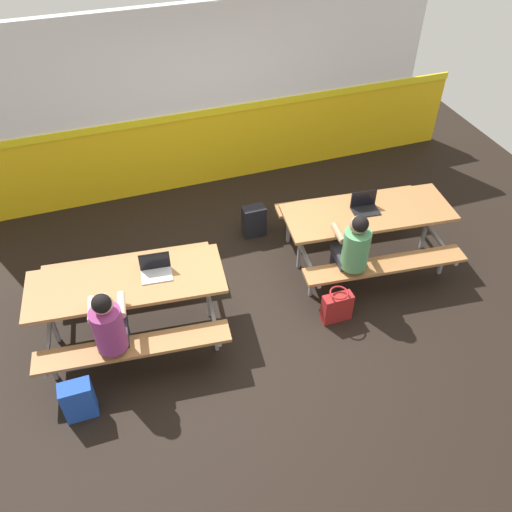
{
  "coord_description": "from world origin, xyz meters",
  "views": [
    {
      "loc": [
        -1.47,
        -4.18,
        4.64
      ],
      "look_at": [
        0.0,
        0.12,
        0.55
      ],
      "focal_mm": 37.53,
      "sensor_mm": 36.0,
      "label": 1
    }
  ],
  "objects_px": {
    "picnic_table_left": "(128,292)",
    "laptop_dark": "(365,207)",
    "student_further": "(353,248)",
    "satchel_spare": "(79,400)",
    "tote_bag_bright": "(337,307)",
    "laptop_silver": "(156,270)",
    "picnic_table_right": "(367,222)",
    "backpack_dark": "(254,221)",
    "student_nearer": "(110,326)"
  },
  "relations": [
    {
      "from": "picnic_table_left",
      "to": "laptop_dark",
      "type": "distance_m",
      "value": 2.94
    },
    {
      "from": "student_further",
      "to": "satchel_spare",
      "type": "height_order",
      "value": "student_further"
    },
    {
      "from": "picnic_table_left",
      "to": "laptop_dark",
      "type": "height_order",
      "value": "laptop_dark"
    },
    {
      "from": "tote_bag_bright",
      "to": "laptop_silver",
      "type": "bearing_deg",
      "value": 162.03
    },
    {
      "from": "student_further",
      "to": "satchel_spare",
      "type": "xyz_separation_m",
      "value": [
        -3.16,
        -0.66,
        -0.49
      ]
    },
    {
      "from": "picnic_table_right",
      "to": "laptop_dark",
      "type": "distance_m",
      "value": 0.22
    },
    {
      "from": "picnic_table_left",
      "to": "backpack_dark",
      "type": "relative_size",
      "value": 4.79
    },
    {
      "from": "laptop_dark",
      "to": "satchel_spare",
      "type": "xyz_separation_m",
      "value": [
        -3.59,
        -1.21,
        -0.57
      ]
    },
    {
      "from": "picnic_table_left",
      "to": "laptop_dark",
      "type": "relative_size",
      "value": 6.18
    },
    {
      "from": "picnic_table_right",
      "to": "laptop_silver",
      "type": "distance_m",
      "value": 2.65
    },
    {
      "from": "student_further",
      "to": "laptop_dark",
      "type": "bearing_deg",
      "value": 52.32
    },
    {
      "from": "tote_bag_bright",
      "to": "satchel_spare",
      "type": "bearing_deg",
      "value": -173.73
    },
    {
      "from": "student_nearer",
      "to": "laptop_silver",
      "type": "bearing_deg",
      "value": 43.6
    },
    {
      "from": "backpack_dark",
      "to": "tote_bag_bright",
      "type": "bearing_deg",
      "value": -77.29
    },
    {
      "from": "backpack_dark",
      "to": "tote_bag_bright",
      "type": "height_order",
      "value": "backpack_dark"
    },
    {
      "from": "student_nearer",
      "to": "student_further",
      "type": "height_order",
      "value": "same"
    },
    {
      "from": "satchel_spare",
      "to": "tote_bag_bright",
      "type": "bearing_deg",
      "value": 6.27
    },
    {
      "from": "student_further",
      "to": "laptop_dark",
      "type": "xyz_separation_m",
      "value": [
        0.43,
        0.55,
        0.08
      ]
    },
    {
      "from": "picnic_table_left",
      "to": "laptop_silver",
      "type": "height_order",
      "value": "laptop_silver"
    },
    {
      "from": "laptop_silver",
      "to": "tote_bag_bright",
      "type": "relative_size",
      "value": 0.79
    },
    {
      "from": "backpack_dark",
      "to": "satchel_spare",
      "type": "xyz_separation_m",
      "value": [
        -2.47,
        -2.07,
        0.0
      ]
    },
    {
      "from": "student_further",
      "to": "satchel_spare",
      "type": "distance_m",
      "value": 3.27
    },
    {
      "from": "picnic_table_right",
      "to": "backpack_dark",
      "type": "relative_size",
      "value": 4.79
    },
    {
      "from": "picnic_table_left",
      "to": "laptop_silver",
      "type": "distance_m",
      "value": 0.39
    },
    {
      "from": "picnic_table_right",
      "to": "laptop_dark",
      "type": "xyz_separation_m",
      "value": [
        -0.04,
        0.04,
        0.21
      ]
    },
    {
      "from": "student_nearer",
      "to": "laptop_dark",
      "type": "height_order",
      "value": "student_nearer"
    },
    {
      "from": "laptop_dark",
      "to": "tote_bag_bright",
      "type": "relative_size",
      "value": 0.79
    },
    {
      "from": "picnic_table_left",
      "to": "tote_bag_bright",
      "type": "height_order",
      "value": "picnic_table_left"
    },
    {
      "from": "laptop_dark",
      "to": "picnic_table_right",
      "type": "bearing_deg",
      "value": -49.42
    },
    {
      "from": "picnic_table_right",
      "to": "student_nearer",
      "type": "relative_size",
      "value": 1.75
    },
    {
      "from": "backpack_dark",
      "to": "picnic_table_left",
      "type": "bearing_deg",
      "value": -147.33
    },
    {
      "from": "backpack_dark",
      "to": "satchel_spare",
      "type": "height_order",
      "value": "same"
    },
    {
      "from": "picnic_table_left",
      "to": "satchel_spare",
      "type": "xyz_separation_m",
      "value": [
        -0.67,
        -0.92,
        -0.36
      ]
    },
    {
      "from": "laptop_dark",
      "to": "laptop_silver",
      "type": "bearing_deg",
      "value": -173.57
    },
    {
      "from": "picnic_table_left",
      "to": "satchel_spare",
      "type": "distance_m",
      "value": 1.19
    },
    {
      "from": "student_nearer",
      "to": "tote_bag_bright",
      "type": "relative_size",
      "value": 2.81
    },
    {
      "from": "laptop_dark",
      "to": "satchel_spare",
      "type": "relative_size",
      "value": 0.78
    },
    {
      "from": "student_nearer",
      "to": "satchel_spare",
      "type": "xyz_separation_m",
      "value": [
        -0.43,
        -0.38,
        -0.49
      ]
    },
    {
      "from": "backpack_dark",
      "to": "tote_bag_bright",
      "type": "xyz_separation_m",
      "value": [
        0.4,
        -1.75,
        -0.02
      ]
    },
    {
      "from": "student_further",
      "to": "student_nearer",
      "type": "bearing_deg",
      "value": -174.19
    },
    {
      "from": "laptop_silver",
      "to": "student_nearer",
      "type": "bearing_deg",
      "value": -136.4
    },
    {
      "from": "laptop_silver",
      "to": "laptop_dark",
      "type": "bearing_deg",
      "value": 6.43
    },
    {
      "from": "picnic_table_left",
      "to": "student_further",
      "type": "height_order",
      "value": "student_further"
    },
    {
      "from": "tote_bag_bright",
      "to": "satchel_spare",
      "type": "distance_m",
      "value": 2.88
    },
    {
      "from": "picnic_table_left",
      "to": "backpack_dark",
      "type": "distance_m",
      "value": 2.17
    },
    {
      "from": "picnic_table_right",
      "to": "laptop_silver",
      "type": "bearing_deg",
      "value": -174.55
    },
    {
      "from": "backpack_dark",
      "to": "satchel_spare",
      "type": "relative_size",
      "value": 1.0
    },
    {
      "from": "picnic_table_left",
      "to": "student_nearer",
      "type": "relative_size",
      "value": 1.75
    },
    {
      "from": "picnic_table_right",
      "to": "laptop_silver",
      "type": "xyz_separation_m",
      "value": [
        -2.63,
        -0.25,
        0.21
      ]
    },
    {
      "from": "picnic_table_right",
      "to": "laptop_silver",
      "type": "relative_size",
      "value": 6.18
    }
  ]
}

